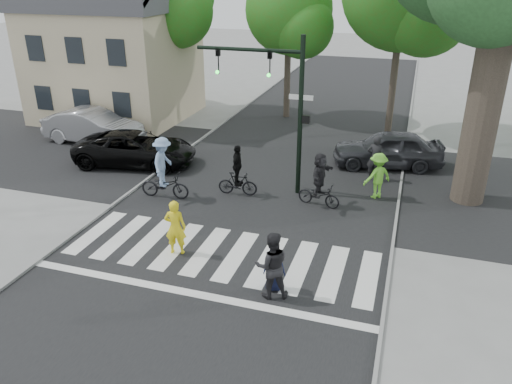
% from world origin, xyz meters
% --- Properties ---
extents(ground, '(120.00, 120.00, 0.00)m').
position_xyz_m(ground, '(0.00, 0.00, 0.00)').
color(ground, gray).
rests_on(ground, ground).
extents(road_stem, '(10.00, 70.00, 0.01)m').
position_xyz_m(road_stem, '(0.00, 5.00, 0.01)').
color(road_stem, black).
rests_on(road_stem, ground).
extents(road_cross, '(70.00, 10.00, 0.01)m').
position_xyz_m(road_cross, '(0.00, 8.00, 0.01)').
color(road_cross, black).
rests_on(road_cross, ground).
extents(curb_left, '(0.10, 70.00, 0.10)m').
position_xyz_m(curb_left, '(-5.05, 5.00, 0.05)').
color(curb_left, gray).
rests_on(curb_left, ground).
extents(curb_right, '(0.10, 70.00, 0.10)m').
position_xyz_m(curb_right, '(5.05, 5.00, 0.05)').
color(curb_right, gray).
rests_on(curb_right, ground).
extents(crosswalk, '(10.00, 3.85, 0.01)m').
position_xyz_m(crosswalk, '(0.00, 0.66, 0.01)').
color(crosswalk, silver).
rests_on(crosswalk, ground).
extents(traffic_signal, '(4.45, 0.29, 6.00)m').
position_xyz_m(traffic_signal, '(0.35, 6.20, 3.90)').
color(traffic_signal, black).
rests_on(traffic_signal, ground).
extents(bg_tree_0, '(5.46, 5.20, 8.97)m').
position_xyz_m(bg_tree_0, '(-13.74, 16.00, 6.14)').
color(bg_tree_0, brown).
rests_on(bg_tree_0, ground).
extents(bg_tree_2, '(5.04, 4.80, 8.40)m').
position_xyz_m(bg_tree_2, '(-1.76, 16.62, 5.78)').
color(bg_tree_2, brown).
rests_on(bg_tree_2, ground).
extents(house, '(8.40, 8.10, 8.82)m').
position_xyz_m(house, '(-11.49, 13.98, 3.80)').
color(house, tan).
rests_on(house, ground).
extents(pedestrian_woman, '(0.73, 0.55, 1.79)m').
position_xyz_m(pedestrian_woman, '(-1.32, 0.62, 0.89)').
color(pedestrian_woman, yellow).
rests_on(pedestrian_woman, ground).
extents(pedestrian_child, '(0.67, 0.47, 1.28)m').
position_xyz_m(pedestrian_child, '(2.07, -0.32, 0.64)').
color(pedestrian_child, '#161C3D').
rests_on(pedestrian_child, ground).
extents(pedestrian_adult, '(1.13, 1.02, 1.90)m').
position_xyz_m(pedestrian_adult, '(2.09, -0.62, 0.95)').
color(pedestrian_adult, black).
rests_on(pedestrian_adult, ground).
extents(cyclist_left, '(1.95, 1.29, 2.41)m').
position_xyz_m(cyclist_left, '(-3.55, 4.23, 1.04)').
color(cyclist_left, black).
rests_on(cyclist_left, ground).
extents(cyclist_mid, '(1.58, 0.97, 2.01)m').
position_xyz_m(cyclist_mid, '(-0.99, 5.32, 0.83)').
color(cyclist_mid, black).
rests_on(cyclist_mid, ground).
extents(cyclist_right, '(1.71, 1.58, 2.06)m').
position_xyz_m(cyclist_right, '(2.21, 5.30, 0.92)').
color(cyclist_right, black).
rests_on(cyclist_right, ground).
extents(car_suv, '(5.67, 3.32, 1.48)m').
position_xyz_m(car_suv, '(-6.43, 7.05, 0.74)').
color(car_suv, black).
rests_on(car_suv, ground).
extents(car_silver, '(5.12, 1.87, 1.68)m').
position_xyz_m(car_silver, '(-10.06, 9.18, 0.84)').
color(car_silver, '#A6A6AA').
rests_on(car_silver, ground).
extents(car_grey, '(5.03, 2.85, 1.61)m').
position_xyz_m(car_grey, '(4.30, 10.23, 0.81)').
color(car_grey, '#313236').
rests_on(car_grey, ground).
extents(bystander_hivis, '(1.31, 1.26, 1.79)m').
position_xyz_m(bystander_hivis, '(4.17, 6.69, 0.90)').
color(bystander_hivis, '#72D837').
rests_on(bystander_hivis, ground).
extents(bystander_dark, '(0.77, 0.57, 1.93)m').
position_xyz_m(bystander_dark, '(3.91, 8.43, 0.96)').
color(bystander_dark, black).
rests_on(bystander_dark, ground).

